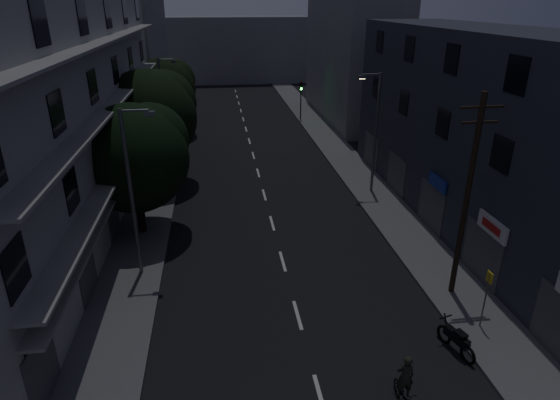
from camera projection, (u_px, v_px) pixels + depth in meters
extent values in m
plane|color=black|center=(258.00, 171.00, 36.75)|extent=(160.00, 160.00, 0.00)
cube|color=#565659|center=(160.00, 174.00, 35.78)|extent=(3.00, 90.00, 0.15)
cube|color=#565659|center=(350.00, 166.00, 37.66)|extent=(3.00, 90.00, 0.15)
cube|color=beige|center=(320.00, 396.00, 15.80)|extent=(0.15, 2.00, 0.01)
cube|color=beige|center=(298.00, 315.00, 19.90)|extent=(0.15, 2.00, 0.01)
cube|color=beige|center=(283.00, 261.00, 24.00)|extent=(0.15, 2.00, 0.01)
cube|color=beige|center=(272.00, 223.00, 28.10)|extent=(0.15, 2.00, 0.01)
cube|color=beige|center=(264.00, 195.00, 32.20)|extent=(0.15, 2.00, 0.01)
cube|color=beige|center=(258.00, 173.00, 36.29)|extent=(0.15, 2.00, 0.01)
cube|color=beige|center=(253.00, 155.00, 40.39)|extent=(0.15, 2.00, 0.01)
cube|color=beige|center=(249.00, 141.00, 44.49)|extent=(0.15, 2.00, 0.01)
cube|color=beige|center=(246.00, 129.00, 48.59)|extent=(0.15, 2.00, 0.01)
cube|color=beige|center=(243.00, 119.00, 52.69)|extent=(0.15, 2.00, 0.01)
cube|color=beige|center=(241.00, 111.00, 56.79)|extent=(0.15, 2.00, 0.01)
cube|color=beige|center=(239.00, 103.00, 60.89)|extent=(0.15, 2.00, 0.01)
cube|color=beige|center=(237.00, 97.00, 64.99)|extent=(0.15, 2.00, 0.01)
cube|color=beige|center=(235.00, 91.00, 69.09)|extent=(0.15, 2.00, 0.01)
cube|color=#9FA09B|center=(53.00, 104.00, 26.12)|extent=(6.00, 36.00, 14.00)
cube|color=black|center=(38.00, 355.00, 14.80)|extent=(0.06, 1.60, 1.60)
cube|color=black|center=(85.00, 259.00, 20.27)|extent=(0.06, 1.60, 1.60)
cube|color=black|center=(111.00, 204.00, 25.73)|extent=(0.06, 1.60, 1.60)
cube|color=black|center=(129.00, 168.00, 31.20)|extent=(0.06, 1.60, 1.60)
cube|color=black|center=(141.00, 143.00, 36.66)|extent=(0.06, 1.60, 1.60)
cube|color=black|center=(150.00, 125.00, 42.13)|extent=(0.06, 1.60, 1.60)
cube|color=black|center=(16.00, 268.00, 13.55)|extent=(0.06, 1.60, 1.60)
cube|color=black|center=(72.00, 191.00, 19.01)|extent=(0.06, 1.60, 1.60)
cube|color=black|center=(103.00, 148.00, 24.48)|extent=(0.06, 1.60, 1.60)
cube|color=black|center=(122.00, 121.00, 29.94)|extent=(0.06, 1.60, 1.60)
cube|color=black|center=(136.00, 103.00, 35.41)|extent=(0.06, 1.60, 1.60)
cube|color=black|center=(146.00, 89.00, 40.87)|extent=(0.06, 1.60, 1.60)
cube|color=black|center=(57.00, 113.00, 17.75)|extent=(0.06, 1.60, 1.60)
cube|color=black|center=(93.00, 86.00, 23.22)|extent=(0.06, 1.60, 1.60)
cube|color=black|center=(115.00, 70.00, 28.68)|extent=(0.06, 1.60, 1.60)
cube|color=black|center=(131.00, 59.00, 34.15)|extent=(0.06, 1.60, 1.60)
cube|color=black|center=(142.00, 51.00, 39.61)|extent=(0.06, 1.60, 1.60)
cube|color=black|center=(40.00, 23.00, 16.49)|extent=(0.06, 1.60, 1.60)
cube|color=black|center=(82.00, 17.00, 21.96)|extent=(0.06, 1.60, 1.60)
cube|color=black|center=(108.00, 14.00, 27.42)|extent=(0.06, 1.60, 1.60)
cube|color=black|center=(125.00, 12.00, 32.89)|extent=(0.06, 1.60, 1.60)
cube|color=black|center=(137.00, 10.00, 38.35)|extent=(0.06, 1.60, 1.60)
cube|color=gray|center=(125.00, 153.00, 27.74)|extent=(1.00, 32.40, 0.12)
cube|color=gray|center=(117.00, 99.00, 26.48)|extent=(1.00, 32.40, 0.12)
cube|color=gray|center=(109.00, 39.00, 25.22)|extent=(1.00, 32.40, 0.12)
cube|color=gray|center=(125.00, 167.00, 28.08)|extent=(0.80, 32.40, 0.12)
cube|color=#424247|center=(42.00, 369.00, 15.04)|extent=(0.06, 2.40, 2.40)
cube|color=#424247|center=(87.00, 271.00, 20.51)|extent=(0.06, 2.40, 2.40)
cube|color=#424247|center=(113.00, 214.00, 25.97)|extent=(0.06, 2.40, 2.40)
cube|color=#424247|center=(130.00, 177.00, 31.44)|extent=(0.06, 2.40, 2.40)
cube|color=#424247|center=(142.00, 151.00, 36.90)|extent=(0.06, 2.40, 2.40)
cube|color=#424247|center=(151.00, 131.00, 42.37)|extent=(0.06, 2.40, 2.40)
cube|color=#282B36|center=(488.00, 133.00, 26.07)|extent=(6.00, 28.00, 11.00)
cube|color=black|center=(501.00, 154.00, 19.91)|extent=(0.06, 1.40, 1.50)
cube|color=black|center=(443.00, 123.00, 24.92)|extent=(0.06, 1.40, 1.50)
cube|color=black|center=(404.00, 103.00, 29.93)|extent=(0.06, 1.40, 1.50)
cube|color=black|center=(376.00, 88.00, 34.94)|extent=(0.06, 1.40, 1.50)
cube|color=black|center=(517.00, 75.00, 18.61)|extent=(0.06, 1.40, 1.50)
cube|color=black|center=(452.00, 59.00, 23.62)|extent=(0.06, 1.40, 1.50)
cube|color=black|center=(409.00, 49.00, 28.63)|extent=(0.06, 1.40, 1.50)
cube|color=black|center=(380.00, 42.00, 33.64)|extent=(0.06, 1.40, 1.50)
cube|color=#424247|center=(482.00, 254.00, 21.84)|extent=(0.06, 3.00, 2.60)
cube|color=#424247|center=(431.00, 207.00, 26.85)|extent=(0.06, 3.00, 2.60)
cube|color=#424247|center=(396.00, 175.00, 31.86)|extent=(0.06, 3.00, 2.60)
cube|color=#424247|center=(371.00, 151.00, 36.87)|extent=(0.06, 3.00, 2.60)
cube|color=silver|center=(493.00, 227.00, 20.71)|extent=(0.12, 2.20, 0.80)
cube|color=#B21414|center=(491.00, 227.00, 20.70)|extent=(0.02, 1.40, 0.36)
cube|color=navy|center=(438.00, 183.00, 25.72)|extent=(0.12, 2.00, 0.70)
cube|color=slate|center=(132.00, 42.00, 53.05)|extent=(6.00, 20.00, 16.00)
cube|color=slate|center=(351.00, 58.00, 51.18)|extent=(6.00, 20.00, 13.00)
cube|color=slate|center=(231.00, 49.00, 75.77)|extent=(24.00, 8.00, 10.00)
cylinder|color=black|center=(139.00, 199.00, 26.08)|extent=(0.44, 0.44, 3.96)
sphere|color=black|center=(134.00, 158.00, 25.15)|extent=(5.94, 5.94, 5.94)
sphere|color=black|center=(151.00, 141.00, 25.65)|extent=(4.16, 4.16, 4.16)
sphere|color=black|center=(116.00, 154.00, 24.34)|extent=(3.86, 3.86, 3.86)
cylinder|color=black|center=(153.00, 154.00, 33.10)|extent=(0.44, 0.44, 4.35)
sphere|color=black|center=(149.00, 118.00, 32.08)|extent=(6.54, 6.54, 6.54)
sphere|color=black|center=(163.00, 103.00, 32.62)|extent=(4.58, 4.58, 4.58)
sphere|color=black|center=(134.00, 113.00, 31.18)|extent=(4.25, 4.25, 4.25)
cylinder|color=black|center=(167.00, 115.00, 45.35)|extent=(0.44, 0.44, 3.97)
sphere|color=black|center=(164.00, 90.00, 44.41)|extent=(5.93, 5.93, 5.93)
sphere|color=black|center=(174.00, 80.00, 44.90)|extent=(4.15, 4.15, 4.15)
sphere|color=black|center=(155.00, 86.00, 43.60)|extent=(3.85, 3.85, 3.85)
cylinder|color=black|center=(301.00, 105.00, 51.34)|extent=(0.12, 0.12, 3.20)
cube|color=black|center=(301.00, 86.00, 50.54)|extent=(0.28, 0.22, 0.90)
sphere|color=black|center=(301.00, 83.00, 50.27)|extent=(0.22, 0.22, 0.22)
sphere|color=#3F330C|center=(301.00, 86.00, 50.39)|extent=(0.22, 0.22, 0.22)
sphere|color=#0CFF26|center=(301.00, 89.00, 50.51)|extent=(0.22, 0.22, 0.22)
cylinder|color=black|center=(184.00, 111.00, 48.61)|extent=(0.12, 0.12, 3.20)
cube|color=black|center=(182.00, 91.00, 47.80)|extent=(0.28, 0.22, 0.90)
sphere|color=black|center=(182.00, 88.00, 47.53)|extent=(0.22, 0.22, 0.22)
sphere|color=#3F330C|center=(182.00, 91.00, 47.65)|extent=(0.22, 0.22, 0.22)
sphere|color=#0CFF26|center=(183.00, 94.00, 47.77)|extent=(0.22, 0.22, 0.22)
cylinder|color=#5B5E62|center=(131.00, 196.00, 21.23)|extent=(0.18, 0.18, 8.00)
cylinder|color=#5B5E62|center=(134.00, 110.00, 19.78)|extent=(1.20, 0.10, 0.10)
cube|color=#5B5E62|center=(149.00, 113.00, 19.91)|extent=(0.45, 0.25, 0.18)
cube|color=#4C4C4C|center=(150.00, 116.00, 19.95)|extent=(0.35, 0.18, 0.04)
cylinder|color=#5A5C62|center=(376.00, 134.00, 31.04)|extent=(0.18, 0.18, 8.00)
cylinder|color=#5A5C62|center=(371.00, 74.00, 29.43)|extent=(1.20, 0.10, 0.10)
cube|color=#5A5C62|center=(362.00, 77.00, 29.41)|extent=(0.45, 0.25, 0.18)
cube|color=#FFD88C|center=(362.00, 79.00, 29.45)|extent=(0.35, 0.18, 0.04)
cylinder|color=#54575C|center=(163.00, 109.00, 38.28)|extent=(0.18, 0.18, 8.00)
cylinder|color=#54575C|center=(166.00, 59.00, 36.82)|extent=(1.20, 0.10, 0.10)
cube|color=#54575C|center=(174.00, 61.00, 36.95)|extent=(0.45, 0.25, 0.18)
cube|color=#4C4C4C|center=(174.00, 63.00, 36.99)|extent=(0.35, 0.18, 0.04)
cylinder|color=black|center=(466.00, 200.00, 19.54)|extent=(0.24, 0.24, 9.00)
cube|color=black|center=(482.00, 107.00, 18.00)|extent=(1.80, 0.10, 0.10)
cube|color=black|center=(480.00, 122.00, 18.24)|extent=(1.50, 0.10, 0.10)
cylinder|color=#595B60|center=(485.00, 300.00, 18.53)|extent=(0.06, 0.06, 2.50)
cube|color=yellow|center=(490.00, 277.00, 18.11)|extent=(0.05, 0.35, 0.45)
torus|color=black|center=(468.00, 355.00, 17.20)|extent=(0.31, 0.75, 0.75)
torus|color=black|center=(444.00, 334.00, 18.27)|extent=(0.31, 0.75, 0.75)
cube|color=black|center=(457.00, 337.00, 17.60)|extent=(0.56, 1.19, 0.37)
cube|color=black|center=(461.00, 334.00, 17.36)|extent=(0.43, 0.54, 0.11)
cylinder|color=black|center=(447.00, 325.00, 18.04)|extent=(0.18, 0.46, 0.89)
cube|color=black|center=(446.00, 317.00, 18.00)|extent=(0.57, 0.20, 0.04)
imported|color=black|center=(403.00, 395.00, 15.31)|extent=(0.65, 1.64, 0.84)
imported|color=black|center=(405.00, 376.00, 14.99)|extent=(0.61, 0.42, 1.62)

